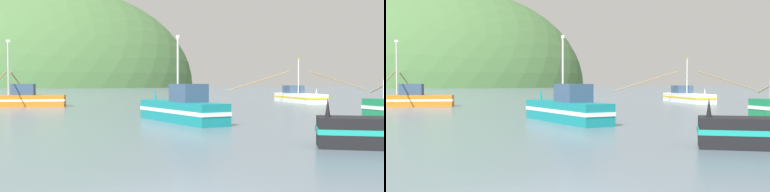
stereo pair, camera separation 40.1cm
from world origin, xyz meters
TOP-DOWN VIEW (x-y plane):
  - hill_far_center at (-30.41, 236.52)m, footprint 132.10×105.68m
  - fishing_boat_orange at (-11.71, 38.81)m, footprint 10.75×14.63m
  - fishing_boat_teal at (2.65, 19.16)m, footprint 4.60×8.41m
  - fishing_boat_white at (20.00, 44.68)m, footprint 17.97×10.62m

SIDE VIEW (x-z plane):
  - hill_far_center at x=-30.41m, z-range -49.80..49.80m
  - fishing_boat_white at x=20.00m, z-range -2.00..3.36m
  - fishing_boat_orange at x=-11.71m, z-range -2.55..3.97m
  - fishing_boat_teal at x=2.65m, z-range -1.84..3.40m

